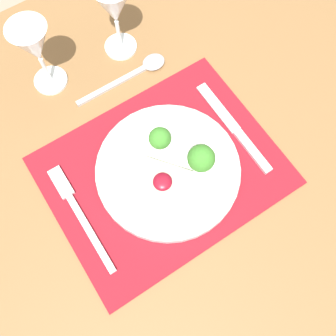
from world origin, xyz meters
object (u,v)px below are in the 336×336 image
(wine_glass_near, at_px, (114,8))
(wine_glass_far, at_px, (35,47))
(spoon, at_px, (141,69))
(knife, at_px, (238,133))
(fork, at_px, (77,210))
(dinner_plate, at_px, (169,169))

(wine_glass_near, xyz_separation_m, wine_glass_far, (-0.16, 0.01, -0.00))
(spoon, bearing_deg, knife, -74.83)
(fork, height_order, wine_glass_near, wine_glass_near)
(fork, relative_size, knife, 1.00)
(spoon, bearing_deg, wine_glass_far, 150.38)
(fork, relative_size, spoon, 1.09)
(knife, bearing_deg, wine_glass_far, 130.87)
(spoon, distance_m, wine_glass_far, 0.21)
(dinner_plate, height_order, spoon, dinner_plate)
(fork, bearing_deg, spoon, 34.65)
(dinner_plate, distance_m, knife, 0.15)
(wine_glass_far, bearing_deg, fork, -107.23)
(wine_glass_near, bearing_deg, fork, -132.79)
(dinner_plate, height_order, wine_glass_far, wine_glass_far)
(fork, xyz_separation_m, wine_glass_far, (0.08, 0.27, 0.10))
(fork, distance_m, wine_glass_near, 0.37)
(fork, xyz_separation_m, wine_glass_near, (0.24, 0.26, 0.10))
(dinner_plate, height_order, fork, dinner_plate)
(knife, xyz_separation_m, spoon, (-0.08, 0.22, -0.00))
(spoon, distance_m, wine_glass_near, 0.13)
(wine_glass_near, height_order, wine_glass_far, wine_glass_near)
(wine_glass_far, bearing_deg, dinner_plate, -72.70)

